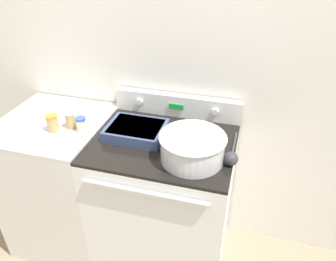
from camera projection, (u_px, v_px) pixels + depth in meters
The scene contains 10 objects.
kitchen_wall at pixel (180, 66), 1.95m from camera, with size 8.00×0.05×2.50m.
stove_range at pixel (164, 203), 2.07m from camera, with size 0.79×0.68×0.95m.
control_panel at pixel (177, 105), 2.02m from camera, with size 0.79×0.07×0.14m.
side_counter at pixel (64, 182), 2.23m from camera, with size 0.63×0.65×0.96m.
mixing_bowl at pixel (192, 146), 1.63m from camera, with size 0.34×0.34×0.14m.
casserole_dish at pixel (136, 130), 1.85m from camera, with size 0.32×0.26×0.06m.
ladle at pixel (231, 157), 1.63m from camera, with size 0.07×0.33×0.07m.
spice_jar_blue_cap at pixel (81, 124), 1.86m from camera, with size 0.06×0.06×0.09m.
spice_jar_white_cap at pixel (70, 120), 1.88m from camera, with size 0.06×0.06×0.10m.
spice_jar_orange_cap at pixel (52, 123), 1.86m from camera, with size 0.07×0.07×0.10m.
Camera 1 is at (0.43, -1.12, 1.96)m, focal length 35.00 mm.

